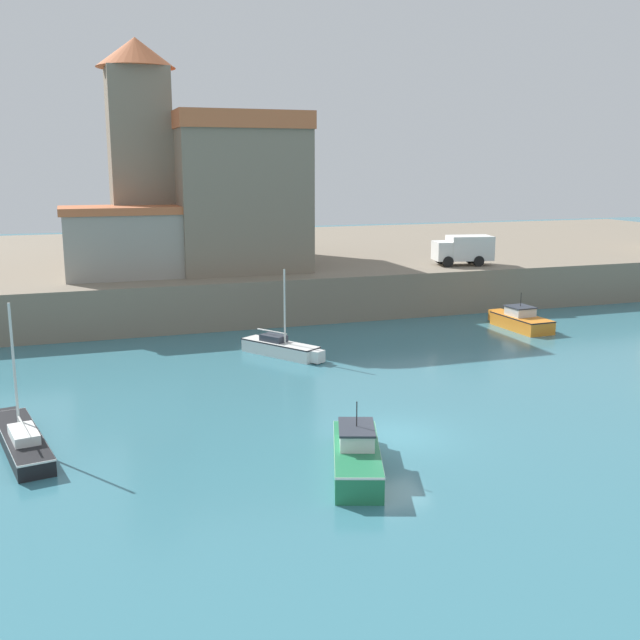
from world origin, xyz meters
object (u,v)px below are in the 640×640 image
at_px(motorboat_orange_3, 520,320).
at_px(harbor_shed_mid_row, 127,241).
at_px(sailboat_black_0, 22,439).
at_px(church, 214,184).
at_px(truck_on_quay, 463,249).
at_px(sailboat_white_1, 281,348).
at_px(motorboat_green_2, 356,454).

xyz_separation_m(motorboat_orange_3, harbor_shed_mid_row, (-23.93, 10.51, 4.92)).
bearing_deg(sailboat_black_0, church, 65.26).
bearing_deg(truck_on_quay, motorboat_orange_3, -93.04).
bearing_deg(harbor_shed_mid_row, motorboat_orange_3, -23.70).
relative_size(sailboat_white_1, motorboat_orange_3, 0.94).
distance_m(sailboat_black_0, motorboat_orange_3, 32.26).
bearing_deg(church, harbor_shed_mid_row, -143.60).
height_order(sailboat_white_1, church, church).
height_order(sailboat_black_0, motorboat_orange_3, sailboat_black_0).
height_order(motorboat_green_2, truck_on_quay, truck_on_quay).
distance_m(motorboat_green_2, motorboat_orange_3, 26.00).
xyz_separation_m(sailboat_white_1, motorboat_green_2, (-1.90, -16.34, 0.14)).
bearing_deg(sailboat_white_1, truck_on_quay, 31.06).
bearing_deg(sailboat_black_0, harbor_shed_mid_row, 75.47).
xyz_separation_m(church, truck_on_quay, (17.42, -7.09, -4.77)).
bearing_deg(church, motorboat_orange_3, -42.67).
bearing_deg(church, sailboat_white_1, -89.21).
bearing_deg(motorboat_green_2, sailboat_black_0, 152.40).
relative_size(motorboat_green_2, truck_on_quay, 1.31).
xyz_separation_m(motorboat_green_2, motorboat_orange_3, (18.63, 18.14, -0.04)).
xyz_separation_m(sailboat_white_1, church, (-0.24, 17.44, 8.62)).
height_order(sailboat_black_0, sailboat_white_1, sailboat_black_0).
height_order(sailboat_black_0, church, church).
bearing_deg(sailboat_black_0, motorboat_green_2, -27.60).
distance_m(motorboat_green_2, harbor_shed_mid_row, 29.54).
relative_size(motorboat_green_2, motorboat_orange_3, 1.13).
height_order(church, harbor_shed_mid_row, church).
xyz_separation_m(sailboat_black_0, church, (12.87, 27.92, 8.67)).
xyz_separation_m(sailboat_white_1, motorboat_orange_3, (16.73, 1.80, 0.10)).
relative_size(sailboat_black_0, harbor_shed_mid_row, 0.83).
bearing_deg(motorboat_green_2, harbor_shed_mid_row, 100.50).
distance_m(sailboat_black_0, truck_on_quay, 36.96).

